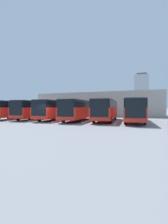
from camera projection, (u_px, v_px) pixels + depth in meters
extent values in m
plane|color=gray|center=(47.00, 123.00, 23.72)|extent=(600.00, 600.00, 0.00)
cube|color=red|center=(134.00, 113.00, 25.03)|extent=(4.20, 12.15, 1.66)
cube|color=black|center=(134.00, 104.00, 25.00)|extent=(4.14, 11.97, 1.02)
cube|color=black|center=(135.00, 108.00, 19.25)|extent=(2.27, 0.35, 2.18)
cube|color=red|center=(135.00, 121.00, 19.28)|extent=(2.45, 0.40, 0.40)
cube|color=#333338|center=(134.00, 100.00, 24.98)|extent=(4.03, 11.66, 0.12)
cylinder|color=black|center=(145.00, 121.00, 21.19)|extent=(0.44, 1.05, 1.02)
cylinder|color=black|center=(125.00, 120.00, 21.79)|extent=(0.44, 1.05, 1.02)
cylinder|color=black|center=(141.00, 117.00, 28.32)|extent=(0.44, 1.05, 1.02)
cylinder|color=black|center=(127.00, 117.00, 28.92)|extent=(0.44, 1.05, 1.02)
cube|color=#B2B2AD|center=(117.00, 122.00, 24.26)|extent=(1.15, 6.64, 0.15)
cube|color=red|center=(106.00, 113.00, 27.04)|extent=(4.20, 12.15, 1.66)
cube|color=black|center=(106.00, 104.00, 27.00)|extent=(4.14, 11.97, 1.02)
cube|color=black|center=(99.00, 108.00, 21.25)|extent=(2.27, 0.35, 2.18)
cube|color=red|center=(99.00, 119.00, 21.29)|extent=(2.45, 0.40, 0.40)
cube|color=#333338|center=(106.00, 101.00, 26.99)|extent=(4.03, 11.66, 0.12)
cylinder|color=black|center=(111.00, 120.00, 23.20)|extent=(0.44, 1.05, 1.02)
cylinder|color=black|center=(94.00, 119.00, 23.79)|extent=(0.44, 1.05, 1.02)
cylinder|color=black|center=(115.00, 117.00, 30.33)|extent=(0.44, 1.05, 1.02)
cylinder|color=black|center=(102.00, 116.00, 30.92)|extent=(0.44, 1.05, 1.02)
cube|color=#B2B2AD|center=(89.00, 121.00, 26.26)|extent=(1.15, 6.64, 0.15)
cube|color=red|center=(79.00, 113.00, 28.04)|extent=(4.20, 12.15, 1.66)
cube|color=black|center=(79.00, 104.00, 28.01)|extent=(4.14, 11.97, 1.02)
cube|color=black|center=(65.00, 108.00, 22.26)|extent=(2.27, 0.35, 2.18)
cube|color=red|center=(65.00, 119.00, 22.29)|extent=(2.45, 0.40, 0.40)
cube|color=#333338|center=(79.00, 101.00, 27.99)|extent=(4.03, 11.66, 0.12)
cylinder|color=black|center=(79.00, 119.00, 24.20)|extent=(0.44, 1.05, 1.02)
cylinder|color=black|center=(63.00, 119.00, 24.80)|extent=(0.44, 1.05, 1.02)
cylinder|color=black|center=(91.00, 116.00, 31.33)|extent=(0.44, 1.05, 1.02)
cylinder|color=black|center=(78.00, 116.00, 31.93)|extent=(0.44, 1.05, 1.02)
cube|color=#B2B2AD|center=(61.00, 121.00, 27.27)|extent=(1.15, 6.64, 0.15)
cube|color=red|center=(56.00, 112.00, 29.90)|extent=(4.20, 12.15, 1.66)
cube|color=black|center=(56.00, 104.00, 29.86)|extent=(4.14, 11.97, 1.02)
cube|color=black|center=(38.00, 108.00, 24.11)|extent=(2.27, 0.35, 2.18)
cube|color=red|center=(39.00, 118.00, 24.15)|extent=(2.45, 0.40, 0.40)
cube|color=#333338|center=(56.00, 101.00, 29.85)|extent=(4.03, 11.66, 0.12)
cylinder|color=black|center=(53.00, 118.00, 26.06)|extent=(0.44, 1.05, 1.02)
cylinder|color=black|center=(39.00, 118.00, 26.65)|extent=(0.44, 1.05, 1.02)
cylinder|color=black|center=(70.00, 116.00, 33.19)|extent=(0.44, 1.05, 1.02)
cylinder|color=black|center=(59.00, 116.00, 33.78)|extent=(0.44, 1.05, 1.02)
cube|color=#B2B2AD|center=(40.00, 120.00, 29.12)|extent=(1.15, 6.64, 0.15)
cube|color=red|center=(36.00, 112.00, 31.70)|extent=(4.20, 12.15, 1.66)
cube|color=black|center=(36.00, 105.00, 31.67)|extent=(4.14, 11.97, 1.02)
cube|color=black|center=(15.00, 108.00, 25.92)|extent=(2.27, 0.35, 2.18)
cube|color=red|center=(15.00, 117.00, 25.95)|extent=(2.45, 0.40, 0.40)
cube|color=#333338|center=(36.00, 102.00, 31.65)|extent=(4.03, 11.66, 0.12)
cylinder|color=black|center=(31.00, 118.00, 27.86)|extent=(0.44, 1.05, 1.02)
cylinder|color=black|center=(18.00, 117.00, 28.46)|extent=(0.44, 1.05, 1.02)
cylinder|color=black|center=(51.00, 115.00, 34.99)|extent=(0.44, 1.05, 1.02)
cylinder|color=black|center=(41.00, 115.00, 35.59)|extent=(0.44, 1.05, 1.02)
cube|color=#B2B2AD|center=(20.00, 119.00, 30.93)|extent=(1.15, 6.64, 0.15)
cube|color=red|center=(17.00, 112.00, 33.24)|extent=(4.20, 12.15, 1.66)
cube|color=black|center=(17.00, 105.00, 33.20)|extent=(4.14, 11.97, 1.02)
cube|color=#333338|center=(17.00, 102.00, 33.19)|extent=(4.03, 11.66, 0.12)
cylinder|color=black|center=(10.00, 117.00, 29.40)|extent=(0.44, 1.05, 1.02)
cylinder|color=black|center=(33.00, 115.00, 36.53)|extent=(0.44, 1.05, 1.02)
cylinder|color=black|center=(24.00, 115.00, 37.12)|extent=(0.44, 1.05, 1.02)
cube|color=#A8A399|center=(99.00, 105.00, 44.85)|extent=(30.93, 9.79, 5.71)
cube|color=silver|center=(106.00, 96.00, 50.67)|extent=(30.93, 3.00, 0.24)
cylinder|color=slate|center=(146.00, 105.00, 47.55)|extent=(0.20, 0.20, 5.46)
cylinder|color=slate|center=(74.00, 105.00, 55.96)|extent=(0.20, 0.20, 5.46)
cube|color=#ADB2B7|center=(142.00, 92.00, 241.74)|extent=(18.42, 18.42, 46.41)
cube|color=#4C4C51|center=(142.00, 74.00, 241.07)|extent=(12.89, 12.89, 2.40)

